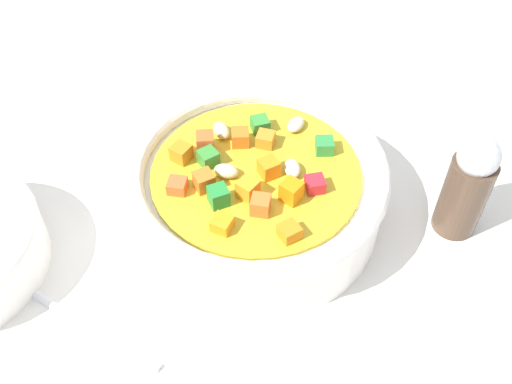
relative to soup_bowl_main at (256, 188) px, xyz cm
name	(u,v)px	position (x,y,z in cm)	size (l,w,h in cm)	color
ground_plane	(256,223)	(-0.01, 0.01, -4.28)	(140.00, 140.00, 2.00)	silver
soup_bowl_main	(256,188)	(0.00, 0.00, 0.00)	(20.36, 20.36, 6.76)	white
spoon	(171,374)	(14.94, -2.09, -2.83)	(7.62, 20.74, 1.04)	silver
pepper_shaker	(468,186)	(-2.87, 15.77, 1.37)	(3.48, 3.48, 9.37)	#4C3828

